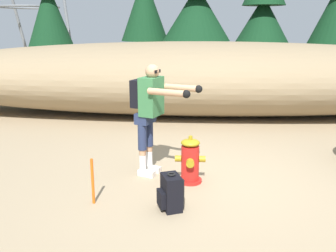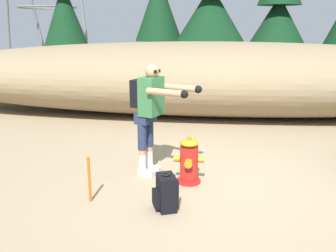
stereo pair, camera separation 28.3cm
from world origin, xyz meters
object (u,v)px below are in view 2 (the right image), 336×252
at_px(fire_hydrant, 189,162).
at_px(spare_backpack, 166,193).
at_px(survey_stake, 89,180).
at_px(utility_worker, 150,106).

height_order(fire_hydrant, spare_backpack, fire_hydrant).
relative_size(fire_hydrant, spare_backpack, 1.47).
height_order(spare_backpack, survey_stake, survey_stake).
xyz_separation_m(utility_worker, survey_stake, (-0.64, -0.99, -0.75)).
relative_size(spare_backpack, survey_stake, 0.78).
bearing_deg(fire_hydrant, spare_backpack, -105.64).
bearing_deg(survey_stake, fire_hydrant, 31.29).
distance_m(utility_worker, spare_backpack, 1.42).
distance_m(fire_hydrant, utility_worker, 0.98).
bearing_deg(utility_worker, survey_stake, -100.17).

